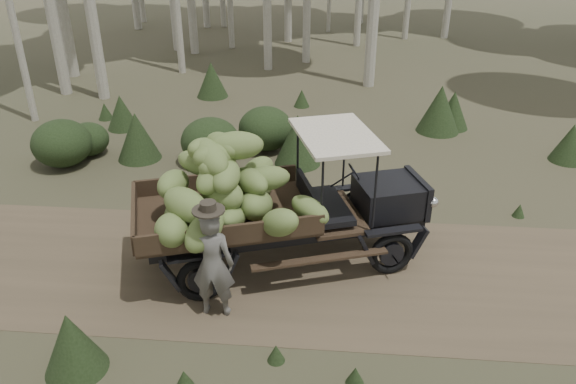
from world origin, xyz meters
name	(u,v)px	position (x,y,z in m)	size (l,w,h in m)	color
ground	(404,278)	(0.00, 0.00, 0.00)	(120.00, 120.00, 0.00)	#473D2B
dirt_track	(404,277)	(0.00, 0.00, 0.00)	(70.00, 4.00, 0.01)	brown
banana_truck	(254,193)	(-2.74, 0.09, 1.57)	(5.70, 3.64, 2.72)	black
farmer	(212,263)	(-3.24, -1.24, 0.99)	(0.71, 0.52, 2.10)	#56544F
undergrowth	(374,191)	(-0.48, 2.30, 0.57)	(20.50, 20.93, 1.40)	#233319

